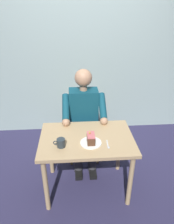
# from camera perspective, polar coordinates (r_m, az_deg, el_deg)

# --- Properties ---
(ground_plane) EXTENTS (14.00, 14.00, 0.00)m
(ground_plane) POSITION_cam_1_polar(r_m,az_deg,el_deg) (2.66, -0.07, -19.62)
(ground_plane) COLOR #2D2A4C
(cafe_rear_panel) EXTENTS (6.40, 0.12, 3.00)m
(cafe_rear_panel) POSITION_cam_1_polar(r_m,az_deg,el_deg) (3.24, -1.94, 19.52)
(cafe_rear_panel) COLOR #94ACA9
(cafe_rear_panel) RESTS_ON ground
(dining_table) EXTENTS (0.98, 0.67, 0.71)m
(dining_table) POSITION_cam_1_polar(r_m,az_deg,el_deg) (2.25, -0.08, -9.01)
(dining_table) COLOR tan
(dining_table) RESTS_ON ground
(chair) EXTENTS (0.42, 0.42, 0.90)m
(chair) POSITION_cam_1_polar(r_m,az_deg,el_deg) (2.86, -1.01, -2.96)
(chair) COLOR tan
(chair) RESTS_ON ground
(seated_person) EXTENTS (0.53, 0.58, 1.28)m
(seated_person) POSITION_cam_1_polar(r_m,az_deg,el_deg) (2.63, -0.83, -1.65)
(seated_person) COLOR #0F4255
(seated_person) RESTS_ON ground
(dessert_plate) EXTENTS (0.22, 0.22, 0.01)m
(dessert_plate) POSITION_cam_1_polar(r_m,az_deg,el_deg) (2.11, 1.06, -8.42)
(dessert_plate) COLOR white
(dessert_plate) RESTS_ON dining_table
(cake_slice) EXTENTS (0.08, 0.13, 0.11)m
(cake_slice) POSITION_cam_1_polar(r_m,az_deg,el_deg) (2.08, 1.07, -7.26)
(cake_slice) COLOR #523220
(cake_slice) RESTS_ON dessert_plate
(coffee_cup) EXTENTS (0.12, 0.08, 0.09)m
(coffee_cup) POSITION_cam_1_polar(r_m,az_deg,el_deg) (2.06, -7.18, -8.34)
(coffee_cup) COLOR #263038
(coffee_cup) RESTS_ON dining_table
(dessert_spoon) EXTENTS (0.03, 0.14, 0.01)m
(dessert_spoon) POSITION_cam_1_polar(r_m,az_deg,el_deg) (2.09, 5.77, -9.12)
(dessert_spoon) COLOR silver
(dessert_spoon) RESTS_ON dining_table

